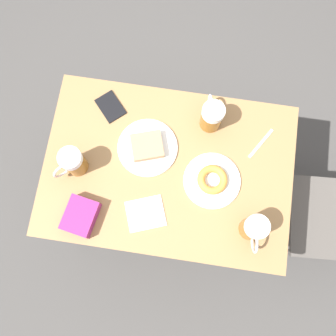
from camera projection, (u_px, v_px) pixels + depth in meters
ground_plane at (168, 197)px, 2.30m from camera, size 8.00×8.00×0.00m
table at (168, 173)px, 1.62m from camera, size 0.71×1.03×0.77m
plate_with_cake at (147, 147)px, 1.55m from camera, size 0.25×0.25×0.05m
plate_with_donut at (212, 180)px, 1.52m from camera, size 0.23×0.23×0.04m
beer_mug_left at (73, 162)px, 1.48m from camera, size 0.12×0.11×0.15m
beer_mug_center at (212, 116)px, 1.52m from camera, size 0.14×0.09×0.15m
beer_mug_right at (254, 229)px, 1.42m from camera, size 0.14×0.09×0.15m
napkin_folded at (146, 214)px, 1.50m from camera, size 0.17×0.18×0.00m
fork at (261, 143)px, 1.57m from camera, size 0.14×0.10×0.00m
passport_near_edge at (110, 107)px, 1.61m from camera, size 0.15×0.15×0.01m
blue_pouch at (81, 216)px, 1.47m from camera, size 0.16×0.14×0.06m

